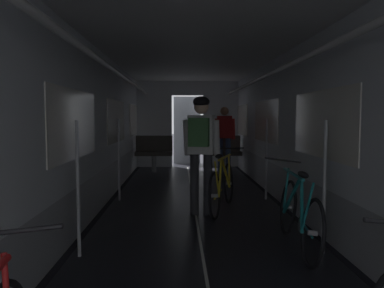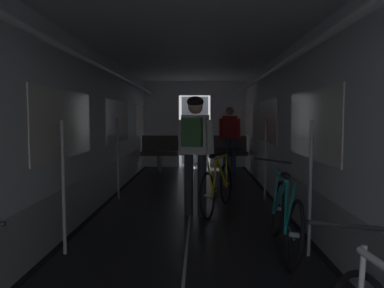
{
  "view_description": "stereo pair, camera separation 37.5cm",
  "coord_description": "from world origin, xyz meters",
  "views": [
    {
      "loc": [
        -0.24,
        -1.7,
        1.43
      ],
      "look_at": [
        0.0,
        5.28,
        0.93
      ],
      "focal_mm": 35.04,
      "sensor_mm": 36.0,
      "label": 1
    },
    {
      "loc": [
        0.14,
        -1.7,
        1.43
      ],
      "look_at": [
        0.0,
        5.28,
        0.93
      ],
      "focal_mm": 35.04,
      "sensor_mm": 36.0,
      "label": 2
    }
  ],
  "objects": [
    {
      "name": "bench_seat_far_left",
      "position": [
        -0.9,
        8.07,
        0.57
      ],
      "size": [
        0.98,
        0.51,
        0.95
      ],
      "color": "gray",
      "rests_on": "ground"
    },
    {
      "name": "train_car_shell",
      "position": [
        -0.0,
        3.6,
        1.7
      ],
      "size": [
        3.14,
        12.34,
        2.57
      ],
      "color": "black",
      "rests_on": "ground"
    },
    {
      "name": "bicycle_teal",
      "position": [
        1.05,
        2.24,
        0.38
      ],
      "size": [
        0.44,
        1.69,
        0.95
      ],
      "color": "black",
      "rests_on": "ground"
    },
    {
      "name": "bicycle_yellow_in_aisle",
      "position": [
        0.42,
        3.92,
        0.38
      ],
      "size": [
        0.7,
        1.63,
        0.94
      ],
      "color": "black",
      "rests_on": "ground"
    },
    {
      "name": "bench_seat_far_right",
      "position": [
        0.9,
        8.07,
        0.57
      ],
      "size": [
        0.98,
        0.51,
        0.95
      ],
      "color": "gray",
      "rests_on": "ground"
    },
    {
      "name": "person_cyclist_aisle",
      "position": [
        0.07,
        3.66,
        1.07
      ],
      "size": [
        0.56,
        0.46,
        1.73
      ],
      "color": "#2D2D33",
      "rests_on": "ground"
    },
    {
      "name": "person_standing_near_bench",
      "position": [
        0.9,
        7.7,
        0.98
      ],
      "size": [
        0.53,
        0.23,
        1.69
      ],
      "color": "#384C75",
      "rests_on": "ground"
    }
  ]
}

